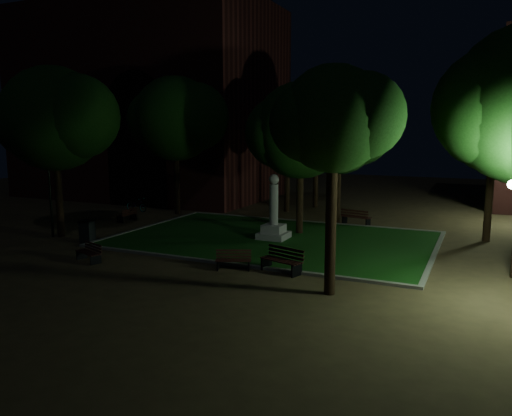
% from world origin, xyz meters
% --- Properties ---
extents(ground, '(80.00, 80.00, 0.00)m').
position_xyz_m(ground, '(0.00, 0.00, 0.00)').
color(ground, brown).
extents(lawn, '(15.00, 10.00, 0.08)m').
position_xyz_m(lawn, '(0.00, 2.00, 0.04)').
color(lawn, '#144611').
rests_on(lawn, ground).
extents(lawn_kerb, '(15.40, 10.40, 0.12)m').
position_xyz_m(lawn_kerb, '(0.00, 2.00, 0.06)').
color(lawn_kerb, slate).
rests_on(lawn_kerb, ground).
extents(monument, '(1.40, 1.40, 3.20)m').
position_xyz_m(monument, '(0.00, 2.00, 0.96)').
color(monument, '#A49D98').
rests_on(monument, lawn).
extents(building_main, '(20.00, 12.00, 15.00)m').
position_xyz_m(building_main, '(-15.86, 13.79, 7.38)').
color(building_main, '#4D1D1B').
rests_on(building_main, ground).
extents(tree_west, '(6.37, 5.20, 8.57)m').
position_xyz_m(tree_west, '(-10.12, -1.82, 5.97)').
color(tree_west, black).
rests_on(tree_west, ground).
extents(tree_north_wl, '(4.97, 4.05, 7.93)m').
position_xyz_m(tree_north_wl, '(-2.46, 10.42, 5.89)').
color(tree_north_wl, black).
rests_on(tree_north_wl, ground).
extents(tree_north_er, '(5.52, 4.50, 7.38)m').
position_xyz_m(tree_north_er, '(1.77, 7.63, 5.13)').
color(tree_north_er, black).
rests_on(tree_north_er, ground).
extents(tree_ne, '(4.88, 3.99, 7.36)m').
position_xyz_m(tree_ne, '(9.73, 6.02, 5.36)').
color(tree_ne, black).
rests_on(tree_ne, ground).
extents(tree_se, '(4.23, 3.46, 7.50)m').
position_xyz_m(tree_se, '(4.95, -4.88, 5.75)').
color(tree_se, black).
rests_on(tree_se, ground).
extents(tree_nw, '(6.59, 5.38, 8.81)m').
position_xyz_m(tree_nw, '(-8.58, 6.58, 6.12)').
color(tree_nw, black).
rests_on(tree_nw, ground).
extents(tree_far_north, '(6.10, 4.98, 9.22)m').
position_xyz_m(tree_far_north, '(-1.28, 13.00, 6.72)').
color(tree_far_north, black).
rests_on(tree_far_north, ground).
extents(tree_extra, '(6.04, 4.93, 7.86)m').
position_xyz_m(tree_extra, '(0.82, 3.80, 5.39)').
color(tree_extra, black).
rests_on(tree_extra, ground).
extents(lamppost_sw, '(1.18, 0.28, 3.95)m').
position_xyz_m(lamppost_sw, '(-10.54, -2.09, 2.81)').
color(lamppost_sw, black).
rests_on(lamppost_sw, ground).
extents(lamppost_nw, '(1.18, 0.28, 4.72)m').
position_xyz_m(lamppost_nw, '(-12.93, 10.14, 3.27)').
color(lamppost_nw, black).
rests_on(lamppost_nw, ground).
extents(bench_near_left, '(1.46, 1.00, 0.76)m').
position_xyz_m(bench_near_left, '(0.60, -3.56, 0.36)').
color(bench_near_left, black).
rests_on(bench_near_left, ground).
extents(bench_near_right, '(1.83, 1.11, 0.95)m').
position_xyz_m(bench_near_right, '(2.49, -3.12, 0.45)').
color(bench_near_right, black).
rests_on(bench_near_right, ground).
extents(bench_west_near, '(1.47, 0.93, 0.76)m').
position_xyz_m(bench_west_near, '(-5.41, -4.98, 0.36)').
color(bench_west_near, black).
rests_on(bench_west_near, ground).
extents(bench_left_side, '(0.48, 1.37, 0.75)m').
position_xyz_m(bench_left_side, '(-9.96, 3.10, 0.35)').
color(bench_left_side, black).
rests_on(bench_left_side, ground).
extents(bench_far_side, '(1.75, 0.91, 0.92)m').
position_xyz_m(bench_far_side, '(2.81, 7.53, 0.43)').
color(bench_far_side, black).
rests_on(bench_far_side, ground).
extents(trash_bin, '(0.73, 0.73, 1.08)m').
position_xyz_m(trash_bin, '(-8.02, -2.30, 0.55)').
color(trash_bin, black).
rests_on(trash_bin, ground).
extents(bicycle, '(1.77, 0.74, 0.91)m').
position_xyz_m(bicycle, '(-11.74, 6.26, 0.45)').
color(bicycle, black).
rests_on(bicycle, ground).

